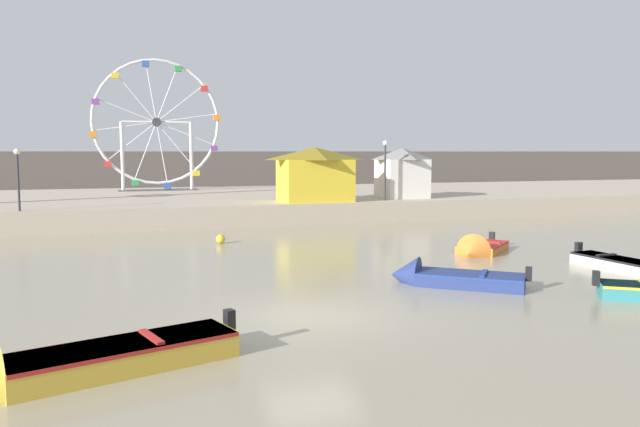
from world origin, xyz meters
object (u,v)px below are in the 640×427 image
motorboat_mustard_yellow (74,364)px  carnival_booth_yellow_awning (315,173)px  ferris_wheel_white_frame (157,125)px  carnival_booth_white_ticket (402,172)px  promenade_lamp_near (385,161)px  motorboat_navy_blue (444,278)px  motorboat_orange_hull (477,250)px  promenade_lamp_far (18,169)px  motorboat_pale_grey (631,266)px  mooring_buoy_orange (221,239)px

motorboat_mustard_yellow → carnival_booth_yellow_awning: 27.99m
ferris_wheel_white_frame → carnival_booth_white_ticket: bearing=-40.2°
promenade_lamp_near → carnival_booth_white_ticket: bearing=42.5°
motorboat_navy_blue → motorboat_orange_hull: bearing=-93.2°
carnival_booth_white_ticket → promenade_lamp_near: promenade_lamp_near is taller
promenade_lamp_near → carnival_booth_yellow_awning: bearing=170.7°
carnival_booth_white_ticket → promenade_lamp_near: bearing=-136.1°
motorboat_navy_blue → motorboat_mustard_yellow: size_ratio=0.72×
motorboat_mustard_yellow → promenade_lamp_far: bearing=-97.3°
motorboat_pale_grey → mooring_buoy_orange: size_ratio=10.23×
carnival_booth_yellow_awning → carnival_booth_white_ticket: (6.61, 1.21, -0.01)m
carnival_booth_white_ticket → mooring_buoy_orange: (-13.84, -9.25, -2.78)m
motorboat_pale_grey → ferris_wheel_white_frame: (-14.71, 34.04, 6.27)m
motorboat_orange_hull → motorboat_pale_grey: 6.09m
motorboat_orange_hull → motorboat_pale_grey: motorboat_orange_hull is taller
carnival_booth_white_ticket → mooring_buoy_orange: carnival_booth_white_ticket is taller
motorboat_orange_hull → ferris_wheel_white_frame: ferris_wheel_white_frame is taller
motorboat_mustard_yellow → motorboat_navy_blue: bearing=-171.4°
ferris_wheel_white_frame → promenade_lamp_far: bearing=-117.0°
motorboat_mustard_yellow → carnival_booth_white_ticket: bearing=-144.0°
promenade_lamp_near → promenade_lamp_far: size_ratio=1.17×
carnival_booth_white_ticket → carnival_booth_yellow_awning: bearing=-168.2°
motorboat_pale_grey → mooring_buoy_orange: motorboat_pale_grey is taller
motorboat_pale_grey → promenade_lamp_near: promenade_lamp_near is taller
motorboat_orange_hull → promenade_lamp_far: bearing=-75.9°
promenade_lamp_near → mooring_buoy_orange: promenade_lamp_near is taller
motorboat_navy_blue → ferris_wheel_white_frame: 35.10m
promenade_lamp_near → mooring_buoy_orange: size_ratio=8.76×
motorboat_orange_hull → motorboat_mustard_yellow: 18.57m
motorboat_navy_blue → carnival_booth_white_ticket: carnival_booth_white_ticket is taller
carnival_booth_yellow_awning → motorboat_pale_grey: bearing=-74.7°
motorboat_mustard_yellow → carnival_booth_white_ticket: carnival_booth_white_ticket is taller
motorboat_navy_blue → mooring_buoy_orange: bearing=-25.6°
carnival_booth_white_ticket → mooring_buoy_orange: 16.88m
motorboat_navy_blue → promenade_lamp_near: (6.09, 18.70, 3.52)m
motorboat_orange_hull → motorboat_navy_blue: 6.65m
motorboat_navy_blue → mooring_buoy_orange: (-5.62, 11.40, -0.02)m
carnival_booth_white_ticket → motorboat_mustard_yellow: bearing=-125.0°
motorboat_navy_blue → carnival_booth_white_ticket: size_ratio=1.25×
motorboat_navy_blue → ferris_wheel_white_frame: (-7.27, 33.76, 6.28)m
ferris_wheel_white_frame → motorboat_navy_blue: bearing=-77.8°
ferris_wheel_white_frame → carnival_booth_white_ticket: 20.59m
motorboat_navy_blue → promenade_lamp_near: size_ratio=1.10×
carnival_booth_white_ticket → motorboat_navy_blue: bearing=-110.3°
motorboat_navy_blue → carnival_booth_yellow_awning: size_ratio=0.88×
motorboat_pale_grey → motorboat_navy_blue: (-7.44, 0.28, -0.01)m
ferris_wheel_white_frame → mooring_buoy_orange: size_ratio=23.92×
carnival_booth_white_ticket → promenade_lamp_far: (-23.48, -2.55, 0.44)m
carnival_booth_white_ticket → promenade_lamp_far: 23.62m
promenade_lamp_near → mooring_buoy_orange: bearing=-148.1°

